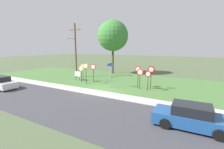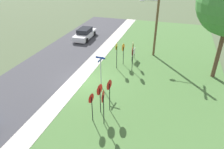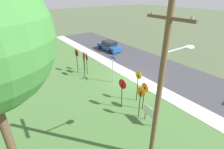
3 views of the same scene
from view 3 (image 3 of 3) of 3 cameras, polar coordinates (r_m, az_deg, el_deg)
ground_plane at (r=17.59m, az=5.67°, el=-1.72°), size 160.00×160.00×0.00m
road_asphalt at (r=20.79m, az=15.76°, el=1.92°), size 44.00×6.40×0.01m
sidewalk_strip at (r=18.06m, az=7.60°, el=-0.95°), size 44.00×1.60×0.06m
grass_median at (r=14.83m, az=-12.36°, el=-7.90°), size 44.00×12.00×0.04m
stop_sign_near_left at (r=12.70m, az=10.71°, el=-5.28°), size 0.72×0.12×2.22m
stop_sign_near_right at (r=12.61m, az=3.44°, el=-4.28°), size 0.75×0.12×2.40m
stop_sign_far_left at (r=13.47m, az=8.63°, el=-1.94°), size 0.62×0.10×2.61m
stop_sign_far_center at (r=11.82m, az=9.43°, el=-7.10°), size 0.68×0.15×2.37m
yield_sign_near_left at (r=17.60m, az=-9.31°, el=4.90°), size 0.72×0.17×2.51m
yield_sign_near_right at (r=18.23m, az=-8.37°, el=5.21°), size 0.78×0.16×2.31m
yield_sign_far_left at (r=19.19m, az=-9.16°, el=5.78°), size 0.64×0.14×2.15m
yield_sign_far_right at (r=18.81m, az=-11.61°, el=6.32°), size 0.78×0.12×2.58m
street_name_post at (r=16.24m, az=0.25°, el=2.70°), size 0.96×0.81×2.80m
utility_pole at (r=7.77m, az=16.34°, el=-3.22°), size 2.10×2.08×8.20m
notice_board at (r=11.92m, az=12.35°, el=-12.27°), size 1.10×0.13×1.25m
parked_sedan_distant at (r=26.30m, az=-0.85°, el=9.42°), size 4.21×1.99×1.39m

